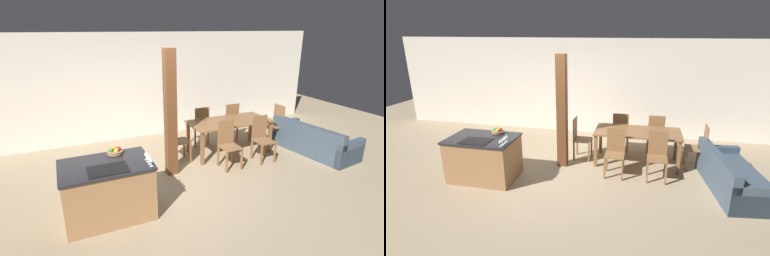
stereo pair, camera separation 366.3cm
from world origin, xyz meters
TOP-DOWN VIEW (x-y plane):
  - ground_plane at (0.00, 0.00)m, footprint 16.00×16.00m
  - wall_back at (0.00, 2.77)m, footprint 11.20×0.08m
  - kitchen_island at (-1.18, -0.60)m, footprint 1.33×0.91m
  - fruit_bowl at (-0.98, -0.30)m, footprint 0.25×0.25m
  - wine_glass_near at (-0.58, -0.98)m, footprint 0.07×0.07m
  - wine_glass_middle at (-0.58, -0.90)m, footprint 0.07×0.07m
  - wine_glass_far at (-0.58, -0.81)m, footprint 0.07×0.07m
  - wine_glass_end at (-0.58, -0.73)m, footprint 0.07×0.07m
  - dining_table at (1.83, 0.81)m, footprint 1.89×0.90m
  - dining_chair_near_left at (1.40, 0.14)m, footprint 0.40×0.40m
  - dining_chair_near_right at (2.25, 0.14)m, footprint 0.40×0.40m
  - dining_chair_far_left at (1.40, 1.49)m, footprint 0.40×0.40m
  - dining_chair_far_right at (2.25, 1.49)m, footprint 0.40×0.40m
  - dining_chair_head_end at (0.50, 0.81)m, footprint 0.40×0.40m
  - dining_chair_foot_end at (3.15, 0.81)m, footprint 0.40×0.40m
  - couch at (3.63, -0.02)m, footprint 1.08×1.98m
  - timber_post at (0.22, 0.35)m, footprint 0.20×0.20m

SIDE VIEW (x-z plane):
  - ground_plane at x=0.00m, z-range 0.00..0.00m
  - couch at x=3.63m, z-range -0.11..0.62m
  - kitchen_island at x=-1.18m, z-range 0.00..0.89m
  - dining_chair_near_left at x=1.40m, z-range 0.02..1.01m
  - dining_chair_near_right at x=2.25m, z-range 0.02..1.01m
  - dining_chair_far_left at x=1.40m, z-range 0.02..1.01m
  - dining_chair_far_right at x=2.25m, z-range 0.02..1.01m
  - dining_chair_head_end at x=0.50m, z-range 0.02..1.01m
  - dining_chair_foot_end at x=3.15m, z-range 0.02..1.01m
  - dining_table at x=1.83m, z-range 0.28..1.05m
  - fruit_bowl at x=-0.98m, z-range 0.88..0.99m
  - wine_glass_near at x=-0.58m, z-range 0.93..1.07m
  - wine_glass_middle at x=-0.58m, z-range 0.93..1.07m
  - wine_glass_far at x=-0.58m, z-range 0.93..1.07m
  - wine_glass_end at x=-0.58m, z-range 0.93..1.07m
  - timber_post at x=0.22m, z-range 0.00..2.46m
  - wall_back at x=0.00m, z-range 0.00..2.70m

